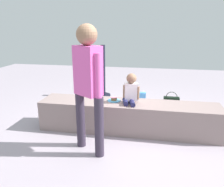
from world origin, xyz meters
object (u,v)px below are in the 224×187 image
Objects in this scene: water_bottle_near_gift at (189,110)px; cake_box_white at (86,109)px; water_bottle_far_side at (172,113)px; child_seated at (131,90)px; adult_standing at (88,79)px; cake_plate at (114,100)px; gift_bag at (140,99)px; handbag_black_leather at (171,101)px.

cake_box_white is (-2.08, -0.28, -0.03)m from water_bottle_near_gift.
child_seated is at bearing -136.85° from water_bottle_far_side.
adult_standing reaches higher than water_bottle_near_gift.
adult_standing is at bearing -130.62° from water_bottle_far_side.
cake_box_white is (-0.70, 0.65, -0.46)m from cake_plate.
water_bottle_far_side is at bearing -44.17° from gift_bag.
water_bottle_far_side reaches higher than water_bottle_near_gift.
gift_bag is 1.24m from cake_box_white.
child_seated is 1.46× the size of cake_box_white.
child_seated reaches higher than gift_bag.
water_bottle_far_side is (-0.36, -0.29, 0.02)m from water_bottle_near_gift.
cake_plate reaches higher than water_bottle_near_gift.
cake_plate is (0.21, 0.78, -0.53)m from adult_standing.
water_bottle_far_side reaches higher than cake_box_white.
adult_standing is at bearing -105.50° from gift_bag.
child_seated is 1.37m from cake_box_white.
adult_standing is 7.71× the size of cake_plate.
water_bottle_far_side is 0.71× the size of cake_box_white.
cake_plate is 0.66× the size of gift_bag.
child_seated is 1.66m from handbag_black_leather.
cake_box_white is at bearing -172.21° from water_bottle_near_gift.
gift_bag is 1.07m from water_bottle_near_gift.
gift_bag is at bearing -177.77° from handbag_black_leather.
child_seated is 2.16× the size of cake_plate.
child_seated is 0.34m from cake_plate.
child_seated reaches higher than water_bottle_near_gift.
gift_bag is (0.08, 1.32, -0.56)m from child_seated.
cake_box_white is at bearing 109.18° from adult_standing.
adult_standing reaches higher than cake_plate.
adult_standing is at bearing -70.82° from cake_box_white.
handbag_black_leather reaches higher than water_bottle_far_side.
handbag_black_leather is (0.03, 0.66, 0.01)m from water_bottle_far_side.
water_bottle_far_side is (0.73, 0.69, -0.60)m from child_seated.
water_bottle_near_gift is (1.09, 0.98, -0.62)m from child_seated.
cake_box_white is at bearing 137.25° from cake_plate.
water_bottle_far_side is at bearing -92.33° from handbag_black_leather.
gift_bag is 1.03× the size of cake_box_white.
adult_standing is at bearing -120.94° from handbag_black_leather.
water_bottle_near_gift is at bearing -47.64° from handbag_black_leather.
adult_standing is 5.14× the size of handbag_black_leather.
adult_standing reaches higher than handbag_black_leather.
handbag_black_leather is (1.25, 2.08, -0.93)m from adult_standing.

